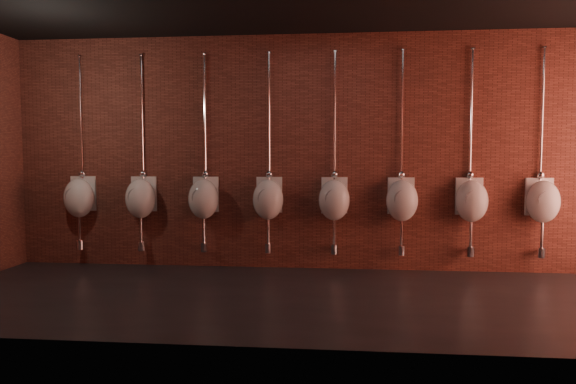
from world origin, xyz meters
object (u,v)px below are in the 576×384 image
object	(u,v)px
urinal_0	(79,197)
urinal_1	(141,198)
urinal_6	(471,200)
urinal_3	(268,199)
urinal_4	(334,199)
urinal_2	(204,198)
urinal_5	(402,200)
urinal_7	(543,201)

from	to	relation	value
urinal_0	urinal_1	distance (m)	0.89
urinal_6	urinal_1	bearing A→B (deg)	180.00
urinal_1	urinal_3	xyz separation A→B (m)	(1.79, 0.00, 0.00)
urinal_1	urinal_4	world-z (taller)	same
urinal_2	urinal_4	distance (m)	1.79
urinal_2	urinal_5	size ratio (longest dim) A/B	1.00
urinal_6	urinal_7	distance (m)	0.89
urinal_0	urinal_7	size ratio (longest dim) A/B	1.00
urinal_3	urinal_5	distance (m)	1.79
urinal_3	urinal_6	bearing A→B (deg)	0.00
urinal_2	urinal_6	world-z (taller)	same
urinal_0	urinal_5	distance (m)	4.47
urinal_2	urinal_6	size ratio (longest dim) A/B	1.00
urinal_2	urinal_1	bearing A→B (deg)	180.00
urinal_7	urinal_3	bearing A→B (deg)	180.00
urinal_0	urinal_7	xyz separation A→B (m)	(6.26, 0.00, 0.00)
urinal_3	urinal_5	bearing A→B (deg)	0.00
urinal_1	urinal_2	xyz separation A→B (m)	(0.89, 0.00, 0.00)
urinal_1	urinal_4	size ratio (longest dim) A/B	1.00
urinal_7	urinal_2	bearing A→B (deg)	180.00
urinal_5	urinal_7	xyz separation A→B (m)	(1.79, 0.00, 0.00)
urinal_5	urinal_6	xyz separation A→B (m)	(0.89, 0.00, 0.00)
urinal_5	urinal_4	bearing A→B (deg)	180.00
urinal_1	urinal_7	size ratio (longest dim) A/B	1.00
urinal_1	urinal_3	world-z (taller)	same
urinal_1	urinal_7	xyz separation A→B (m)	(5.37, 0.00, 0.00)
urinal_3	urinal_4	world-z (taller)	same
urinal_1	urinal_7	bearing A→B (deg)	0.00
urinal_0	urinal_2	world-z (taller)	same
urinal_5	urinal_6	size ratio (longest dim) A/B	1.00
urinal_0	urinal_5	bearing A→B (deg)	0.00
urinal_2	urinal_5	distance (m)	2.68
urinal_4	urinal_5	size ratio (longest dim) A/B	1.00
urinal_0	urinal_5	size ratio (longest dim) A/B	1.00
urinal_5	urinal_0	bearing A→B (deg)	180.00
urinal_2	urinal_3	xyz separation A→B (m)	(0.89, 0.00, 0.00)
urinal_4	urinal_7	size ratio (longest dim) A/B	1.00
urinal_3	urinal_2	bearing A→B (deg)	180.00
urinal_4	urinal_6	distance (m)	1.79
urinal_1	urinal_5	bearing A→B (deg)	0.00
urinal_0	urinal_6	bearing A→B (deg)	0.00
urinal_4	urinal_5	distance (m)	0.89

